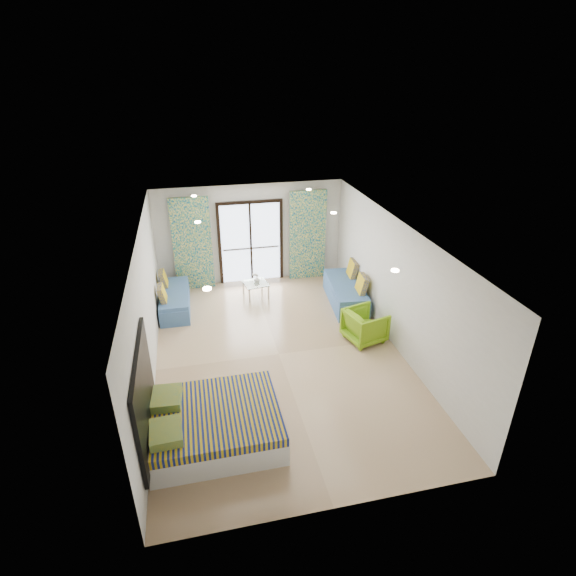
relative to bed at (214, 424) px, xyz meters
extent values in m
cube|color=black|center=(1.48, 5.79, 1.94)|extent=(1.76, 0.08, 0.08)
cube|color=black|center=(0.64, 5.79, 0.80)|extent=(0.08, 0.08, 2.20)
cube|color=black|center=(2.32, 5.79, 0.80)|extent=(0.08, 0.08, 2.20)
cube|color=black|center=(1.48, 5.79, 0.80)|extent=(0.05, 0.06, 2.20)
cube|color=#595451|center=(1.48, 5.81, 0.65)|extent=(1.52, 0.03, 0.04)
cube|color=silver|center=(-0.07, 5.65, 0.95)|extent=(1.00, 0.10, 2.50)
cube|color=silver|center=(3.03, 5.65, 0.95)|extent=(1.00, 0.10, 2.50)
cylinder|color=#FFE0B2|center=(0.08, 0.08, 2.37)|extent=(0.12, 0.12, 0.02)
cylinder|color=#FFE0B2|center=(2.88, 0.08, 2.37)|extent=(0.12, 0.12, 0.02)
cylinder|color=#FFE0B2|center=(0.08, 3.08, 2.37)|extent=(0.12, 0.12, 0.02)
cylinder|color=#FFE0B2|center=(2.88, 3.08, 2.37)|extent=(0.12, 0.12, 0.02)
cylinder|color=#FFE0B2|center=(0.08, 5.08, 2.37)|extent=(0.12, 0.12, 0.02)
cylinder|color=#FFE0B2|center=(2.88, 5.08, 2.37)|extent=(0.12, 0.12, 0.02)
cube|color=black|center=(-0.98, 0.00, 0.75)|extent=(0.06, 2.10, 1.50)
cube|color=silver|center=(-0.99, 1.25, 0.75)|extent=(0.02, 0.10, 0.10)
cube|color=silver|center=(0.03, 0.00, -0.09)|extent=(2.05, 1.64, 0.41)
cube|color=navy|center=(0.03, 0.00, 0.19)|extent=(2.03, 1.67, 0.15)
cube|color=#155F55|center=(-0.71, -0.39, 0.34)|extent=(0.49, 0.59, 0.14)
cube|color=#155F55|center=(-0.71, 0.39, 0.34)|extent=(0.50, 0.59, 0.14)
cube|color=#3C5F90|center=(-0.62, 4.54, -0.10)|extent=(0.71, 1.77, 0.39)
cube|color=#3C5F90|center=(-0.62, 4.54, 0.15)|extent=(0.70, 1.74, 0.10)
cube|color=navy|center=(-0.87, 4.13, 0.37)|extent=(0.20, 0.44, 0.41)
cube|color=navy|center=(-0.86, 4.95, 0.37)|extent=(0.20, 0.44, 0.41)
cube|color=#3C5F90|center=(3.58, 3.93, -0.08)|extent=(0.95, 2.02, 0.43)
cube|color=#3C5F90|center=(3.58, 3.93, 0.19)|extent=(0.93, 1.98, 0.11)
cube|color=navy|center=(3.80, 3.45, 0.44)|extent=(0.27, 0.51, 0.45)
cube|color=navy|center=(3.89, 4.36, 0.44)|extent=(0.27, 0.51, 0.45)
cylinder|color=silver|center=(1.21, 4.49, -0.10)|extent=(0.06, 0.06, 0.38)
cylinder|color=silver|center=(1.72, 4.57, -0.10)|extent=(0.06, 0.06, 0.38)
cylinder|color=silver|center=(1.13, 4.99, -0.10)|extent=(0.06, 0.06, 0.38)
cylinder|color=silver|center=(1.63, 5.08, -0.10)|extent=(0.06, 0.06, 0.38)
cube|color=#8CA59E|center=(1.42, 4.78, 0.09)|extent=(0.68, 0.68, 0.02)
sphere|color=white|center=(1.47, 4.79, 0.30)|extent=(0.07, 0.07, 0.07)
sphere|color=white|center=(1.42, 4.83, 0.32)|extent=(0.07, 0.07, 0.07)
sphere|color=white|center=(1.38, 4.78, 0.33)|extent=(0.07, 0.07, 0.07)
sphere|color=white|center=(1.43, 4.74, 0.35)|extent=(0.07, 0.07, 0.07)
imported|color=white|center=(1.47, 4.84, 0.17)|extent=(0.18, 0.19, 0.16)
imported|color=#79AD16|center=(3.42, 2.22, 0.10)|extent=(0.90, 0.94, 0.80)
camera|label=1|loc=(-0.05, -5.57, 5.15)|focal=28.00mm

